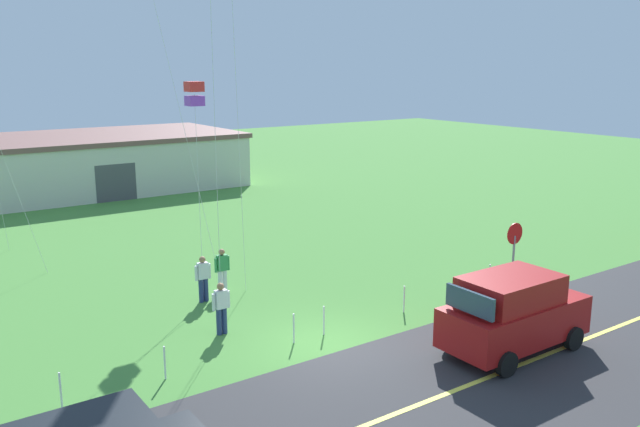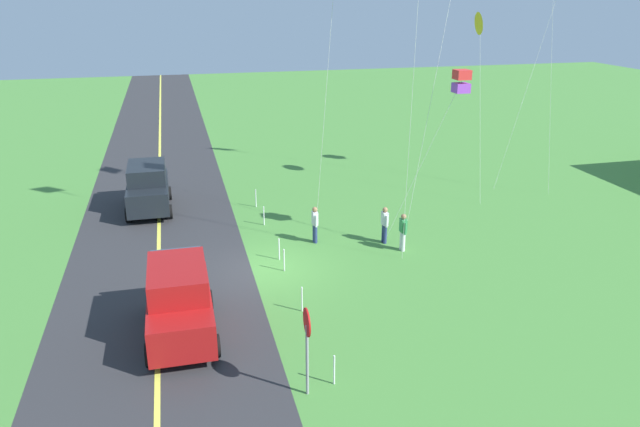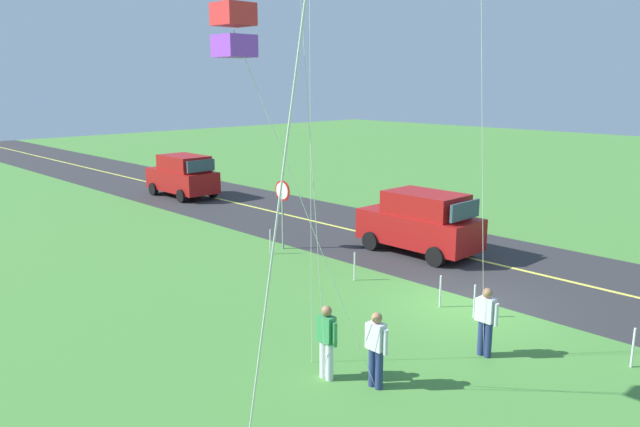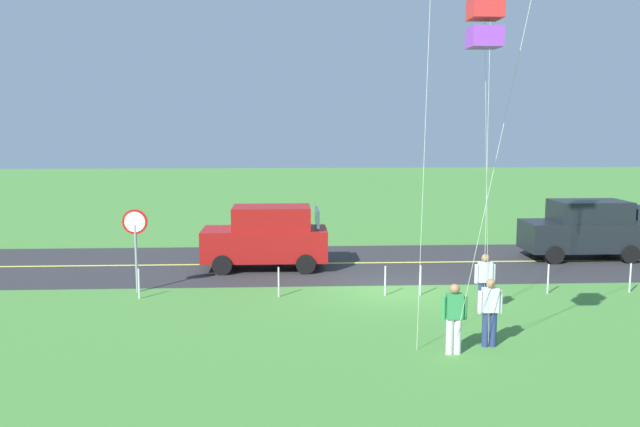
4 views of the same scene
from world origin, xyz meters
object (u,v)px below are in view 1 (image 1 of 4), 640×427
object	(u,v)px
person_child_watcher	(203,277)
warehouse_distant	(90,162)
person_adult_companion	(221,307)
kite_yellow_high	(194,94)
car_suv_foreground	(513,312)
person_adult_near	(222,269)
stop_sign	(514,244)

from	to	relation	value
person_child_watcher	warehouse_distant	xyz separation A→B (m)	(3.16, 23.59, 0.89)
person_adult_companion	kite_yellow_high	distance (m)	8.22
car_suv_foreground	warehouse_distant	distance (m)	32.28
car_suv_foreground	person_adult_near	world-z (taller)	car_suv_foreground
stop_sign	kite_yellow_high	bearing A→B (deg)	135.88
car_suv_foreground	person_adult_companion	distance (m)	8.41
kite_yellow_high	stop_sign	bearing A→B (deg)	-44.12
stop_sign	warehouse_distant	size ratio (longest dim) A/B	0.14
person_adult_near	stop_sign	bearing A→B (deg)	-26.97
person_adult_companion	warehouse_distant	xyz separation A→B (m)	(3.91, 26.44, 0.89)
person_child_watcher	car_suv_foreground	bearing A→B (deg)	-166.75
car_suv_foreground	kite_yellow_high	world-z (taller)	kite_yellow_high
car_suv_foreground	person_child_watcher	bearing A→B (deg)	121.95
car_suv_foreground	stop_sign	size ratio (longest dim) A/B	1.72
person_child_watcher	warehouse_distant	distance (m)	23.81
person_child_watcher	stop_sign	bearing A→B (deg)	-139.23
car_suv_foreground	person_child_watcher	distance (m)	10.15
person_child_watcher	warehouse_distant	world-z (taller)	warehouse_distant
kite_yellow_high	warehouse_distant	world-z (taller)	kite_yellow_high
person_adult_near	person_child_watcher	world-z (taller)	same
person_child_watcher	kite_yellow_high	size ratio (longest dim) A/B	0.22
stop_sign	kite_yellow_high	world-z (taller)	kite_yellow_high
person_adult_near	person_child_watcher	size ratio (longest dim) A/B	1.00
person_adult_companion	person_child_watcher	xyz separation A→B (m)	(0.75, 2.86, 0.00)
person_adult_near	person_adult_companion	xyz separation A→B (m)	(-1.70, -3.31, 0.00)
car_suv_foreground	person_adult_near	bearing A→B (deg)	115.99
stop_sign	person_adult_near	size ratio (longest dim) A/B	1.60
person_adult_near	person_child_watcher	distance (m)	1.05
car_suv_foreground	warehouse_distant	size ratio (longest dim) A/B	0.24
car_suv_foreground	kite_yellow_high	distance (m)	13.18
car_suv_foreground	person_adult_near	xyz separation A→B (m)	(-4.42, 9.07, -0.29)
car_suv_foreground	person_adult_companion	xyz separation A→B (m)	(-6.12, 5.76, -0.29)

